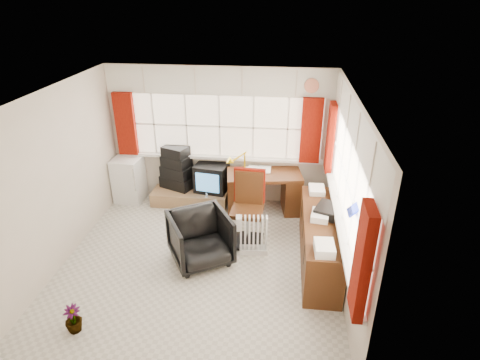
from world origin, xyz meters
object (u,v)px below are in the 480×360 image
object	(u,v)px
desk	(264,190)
radiator	(254,238)
task_chair	(248,204)
desk_lamp	(245,159)
credenza	(320,240)
tv_bench	(190,197)
mini_fridge	(129,179)
office_chair	(200,238)
crt_tv	(212,177)

from	to	relation	value
desk	radiator	distance (m)	1.30
task_chair	desk_lamp	bearing A→B (deg)	100.04
radiator	credenza	world-z (taller)	credenza
tv_bench	mini_fridge	bearing A→B (deg)	178.70
office_chair	crt_tv	xyz separation A→B (m)	(-0.15, 1.81, 0.13)
office_chair	mini_fridge	distance (m)	2.42
tv_bench	crt_tv	distance (m)	0.58
crt_tv	mini_fridge	size ratio (longest dim) A/B	0.77
task_chair	radiator	world-z (taller)	task_chair
office_chair	credenza	bearing A→B (deg)	-25.12
office_chair	task_chair	bearing A→B (deg)	15.73
task_chair	tv_bench	world-z (taller)	task_chair
task_chair	credenza	world-z (taller)	task_chair
task_chair	crt_tv	world-z (taller)	task_chair
radiator	office_chair	bearing A→B (deg)	-160.16
office_chair	credenza	size ratio (longest dim) A/B	0.42
desk_lamp	credenza	distance (m)	1.91
desk	radiator	bearing A→B (deg)	-93.22
crt_tv	mini_fridge	bearing A→B (deg)	-176.00
mini_fridge	task_chair	bearing A→B (deg)	-23.93
radiator	tv_bench	xyz separation A→B (m)	(-1.31, 1.40, -0.13)
mini_fridge	radiator	bearing A→B (deg)	-29.99
desk_lamp	radiator	world-z (taller)	desk_lamp
credenza	crt_tv	xyz separation A→B (m)	(-1.87, 1.66, 0.12)
task_chair	credenza	xyz separation A→B (m)	(1.09, -0.50, -0.24)
crt_tv	credenza	bearing A→B (deg)	-41.53
desk	mini_fridge	world-z (taller)	mini_fridge
desk_lamp	crt_tv	xyz separation A→B (m)	(-0.64, 0.36, -0.55)
radiator	mini_fridge	size ratio (longest dim) A/B	0.75
crt_tv	mini_fridge	world-z (taller)	mini_fridge
credenza	tv_bench	distance (m)	2.75
credenza	desk	bearing A→B (deg)	122.44
office_chair	tv_bench	size ratio (longest dim) A/B	0.60
radiator	credenza	size ratio (longest dim) A/B	0.32
task_chair	radiator	xyz separation A→B (m)	(0.12, -0.38, -0.37)
desk_lamp	task_chair	world-z (taller)	desk_lamp
desk_lamp	task_chair	distance (m)	0.91
tv_bench	mini_fridge	distance (m)	1.20
task_chair	tv_bench	bearing A→B (deg)	139.49
desk_lamp	office_chair	distance (m)	1.67
desk_lamp	crt_tv	bearing A→B (deg)	150.40
desk	mini_fridge	distance (m)	2.55
credenza	tv_bench	size ratio (longest dim) A/B	1.43
desk	credenza	size ratio (longest dim) A/B	0.69
office_chair	crt_tv	size ratio (longest dim) A/B	1.29
credenza	office_chair	bearing A→B (deg)	-174.91
desk	task_chair	xyz separation A→B (m)	(-0.19, -0.91, 0.22)
office_chair	mini_fridge	xyz separation A→B (m)	(-1.72, 1.70, 0.04)
desk_lamp	radiator	distance (m)	1.44
radiator	mini_fridge	distance (m)	2.86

